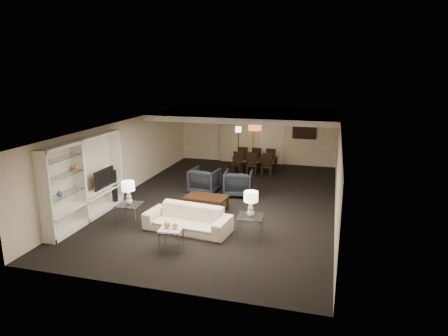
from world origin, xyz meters
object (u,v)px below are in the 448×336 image
(marble_table, at_px, (172,238))
(chair_fr, at_px, (272,158))
(chair_fl, at_px, (244,157))
(floor_lamp, at_px, (238,147))
(chair_nl, at_px, (237,164))
(table_lamp_right, at_px, (251,204))
(sofa, at_px, (188,219))
(coffee_table, at_px, (206,203))
(vase_amber, at_px, (76,167))
(chair_nr, at_px, (267,166))
(pendant_light, at_px, (255,127))
(side_table_left, at_px, (130,214))
(vase_blue, at_px, (59,193))
(side_table_right, at_px, (250,227))
(armchair_left, at_px, (205,180))
(floor_speaker, at_px, (114,188))
(table_lamp_left, at_px, (128,193))
(chair_nm, at_px, (252,165))
(chair_fm, at_px, (258,158))
(armchair_right, at_px, (238,183))
(television, at_px, (101,178))
(dining_table, at_px, (255,164))

(marble_table, bearing_deg, chair_fr, 82.18)
(chair_fl, relative_size, floor_lamp, 0.53)
(chair_nl, bearing_deg, table_lamp_right, -70.51)
(sofa, distance_m, coffee_table, 1.60)
(coffee_table, bearing_deg, marble_table, -90.00)
(sofa, distance_m, vase_amber, 3.32)
(sofa, distance_m, floor_lamp, 7.24)
(table_lamp_right, bearing_deg, chair_nr, 95.56)
(pendant_light, bearing_deg, side_table_left, -110.44)
(side_table_left, relative_size, vase_blue, 3.85)
(side_table_left, distance_m, side_table_right, 3.40)
(armchair_left, bearing_deg, marble_table, 103.37)
(marble_table, relative_size, chair_fr, 0.57)
(chair_nr, relative_size, chair_fl, 1.00)
(floor_speaker, bearing_deg, table_lamp_left, -38.46)
(marble_table, distance_m, floor_lamp, 8.34)
(chair_nm, bearing_deg, chair_nr, -7.83)
(chair_nr, relative_size, chair_fr, 1.00)
(sofa, relative_size, chair_nl, 2.50)
(table_lamp_left, xyz_separation_m, floor_speaker, (-1.22, 1.31, -0.34))
(coffee_table, bearing_deg, table_lamp_left, -136.74)
(chair_fm, distance_m, floor_lamp, 0.98)
(chair_fl, bearing_deg, vase_blue, 71.89)
(vase_amber, xyz_separation_m, chair_nl, (2.96, 6.17, -1.18))
(armchair_left, bearing_deg, side_table_left, 77.17)
(chair_fr, bearing_deg, armchair_right, 85.96)
(side_table_right, xyz_separation_m, chair_fr, (-0.57, 7.14, 0.17))
(marble_table, relative_size, vase_blue, 3.21)
(chair_nm, bearing_deg, television, -132.61)
(pendant_light, relative_size, chair_nm, 0.57)
(dining_table, bearing_deg, chair_nm, -82.31)
(table_lamp_left, bearing_deg, side_table_left, 0.00)
(floor_speaker, bearing_deg, chair_fl, 72.51)
(chair_nl, bearing_deg, armchair_right, -72.61)
(floor_lamp, bearing_deg, table_lamp_left, -100.62)
(chair_fl, height_order, floor_lamp, floor_lamp)
(marble_table, relative_size, chair_fm, 0.57)
(armchair_right, bearing_deg, vase_blue, 44.09)
(sofa, relative_size, vase_blue, 14.03)
(pendant_light, bearing_deg, vase_blue, -116.56)
(chair_nm, height_order, chair_fm, same)
(armchair_right, distance_m, marble_table, 4.44)
(chair_nr, height_order, chair_fl, same)
(vase_blue, distance_m, vase_amber, 0.92)
(side_table_left, relative_size, television, 0.64)
(coffee_table, distance_m, table_lamp_left, 2.43)
(table_lamp_left, height_order, chair_fr, table_lamp_left)
(table_lamp_left, height_order, chair_fm, table_lamp_left)
(table_lamp_right, height_order, marble_table, table_lamp_right)
(armchair_right, distance_m, chair_fl, 3.90)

